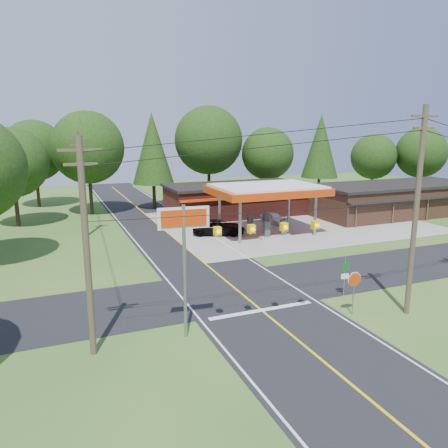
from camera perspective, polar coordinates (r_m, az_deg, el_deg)
name	(u,v)px	position (r m, az deg, el deg)	size (l,w,h in m)	color
ground	(236,290)	(28.75, 1.62, -8.58)	(120.00, 120.00, 0.00)	#315D21
main_highway	(236,290)	(28.74, 1.62, -8.56)	(8.00, 120.00, 0.02)	black
cross_road	(236,290)	(28.74, 1.62, -8.55)	(70.00, 7.00, 0.02)	black
lane_center_yellow	(236,289)	(28.74, 1.62, -8.53)	(0.15, 110.00, 0.00)	yellow
gas_canopy	(267,191)	(42.90, 5.63, 4.27)	(10.60, 7.40, 4.88)	gray
convenience_store	(235,199)	(52.58, 1.46, 3.23)	(16.40, 7.55, 3.80)	#582019
strip_building	(394,199)	(56.79, 21.36, 3.07)	(20.40, 8.75, 3.80)	#321C14
utility_pole_near_right	(416,210)	(25.79, 23.79, 1.66)	(1.80, 0.30, 11.50)	#473828
utility_pole_near_left	(86,246)	(20.22, -17.54, -2.77)	(1.80, 0.30, 10.00)	#473828
utility_pole_far_left	(80,184)	(42.92, -18.30, 4.97)	(1.80, 0.30, 10.00)	#473828
utility_pole_north	(82,172)	(59.94, -18.09, 6.49)	(0.30, 0.30, 9.50)	#473828
overhead_beacons	(268,214)	(21.40, 5.79, 1.35)	(17.04, 2.04, 1.03)	black
treeline_backdrop	(157,154)	(50.01, -8.79, 9.05)	(70.27, 51.59, 13.30)	#332316
suv_car	(219,227)	(43.03, -0.71, -0.45)	(5.14, 5.14, 1.43)	black
sedan_car	(273,218)	(48.40, 6.48, 0.79)	(3.58, 3.58, 1.22)	white
big_stop_sign	(184,241)	(21.06, -5.23, -2.18)	(2.50, 0.34, 6.75)	gray
octagonal_stop_sign	(354,283)	(25.51, 16.65, -7.36)	(0.88, 0.11, 2.53)	gray
route_sign_post	(345,273)	(28.24, 15.51, -6.20)	(0.51, 0.13, 2.50)	gray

